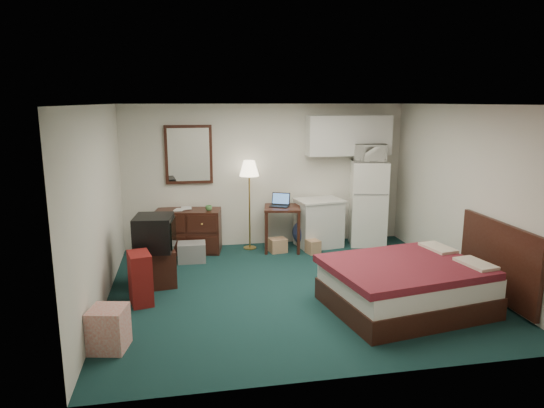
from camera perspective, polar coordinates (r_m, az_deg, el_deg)
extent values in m
cube|color=#132F30|center=(6.82, 2.65, -9.89)|extent=(5.00, 4.50, 0.01)
cube|color=beige|center=(6.33, 2.87, 11.62)|extent=(5.00, 4.50, 0.01)
cube|color=beige|center=(8.63, -0.67, 3.39)|extent=(5.00, 0.01, 2.50)
cube|color=beige|center=(4.37, 9.56, -5.36)|extent=(5.00, 0.01, 2.50)
cube|color=beige|center=(6.38, -19.68, -0.39)|extent=(0.01, 4.50, 2.50)
cube|color=beige|center=(7.43, 21.87, 1.13)|extent=(0.01, 4.50, 2.50)
sphere|color=navy|center=(8.69, 4.01, -3.34)|extent=(0.50, 0.50, 0.49)
imported|color=white|center=(8.74, 11.42, 6.19)|extent=(0.61, 0.42, 0.38)
imported|color=#896B54|center=(8.32, -11.40, 0.02)|extent=(0.16, 0.06, 0.22)
imported|color=#896B54|center=(8.38, -10.68, 0.20)|extent=(0.18, 0.02, 0.24)
imported|color=#4C8845|center=(8.20, -7.46, -0.40)|extent=(0.12, 0.10, 0.11)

